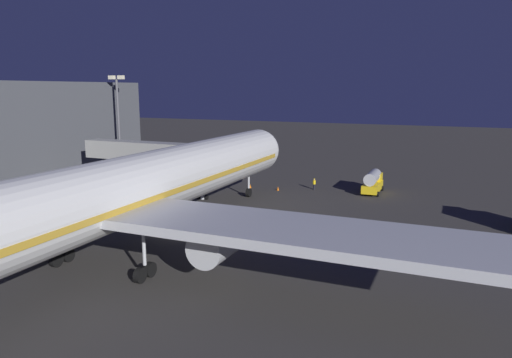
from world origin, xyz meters
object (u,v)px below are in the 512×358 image
Objects in this scene: ground_crew_near_nose_gear at (314,183)px; traffic_cone_nose_starboard at (250,186)px; fuel_tanker at (373,181)px; traffic_cone_nose_port at (278,188)px; jet_bridge at (161,152)px; apron_floodlight_mast at (119,119)px; airliner_at_gate at (111,197)px.

ground_crew_near_nose_gear is 3.01× the size of traffic_cone_nose_starboard.
fuel_tanker is 13.48m from traffic_cone_nose_port.
jet_bridge is 17.35m from traffic_cone_nose_port.
ground_crew_near_nose_gear is (8.21, 1.15, -0.74)m from fuel_tanker.
apron_floodlight_mast reaches higher than traffic_cone_nose_starboard.
jet_bridge is at bearing 33.91° from traffic_cone_nose_port.
ground_crew_near_nose_gear is 5.38m from traffic_cone_nose_port.
traffic_cone_nose_starboard is (9.07, 2.60, -0.63)m from ground_crew_near_nose_gear.
traffic_cone_nose_starboard is (-9.20, -9.14, -5.70)m from jet_bridge.
traffic_cone_nose_starboard is at bearing -86.19° from airliner_at_gate.
airliner_at_gate is 41.60m from apron_floodlight_mast.
jet_bridge reaches higher than fuel_tanker.
fuel_tanker is at bearing -167.75° from traffic_cone_nose_starboard.
apron_floodlight_mast is 41.57m from fuel_tanker.
jet_bridge is at bearing 32.74° from ground_crew_near_nose_gear.
airliner_at_gate reaches higher than ground_crew_near_nose_gear.
jet_bridge is at bearing -64.48° from airliner_at_gate.
apron_floodlight_mast is at bearing 0.79° from traffic_cone_nose_port.
traffic_cone_nose_starboard is (-23.30, -0.38, -9.43)m from apron_floodlight_mast.
fuel_tanker is (-40.58, -4.13, -8.06)m from apron_floodlight_mast.
apron_floodlight_mast reaches higher than jet_bridge.
apron_floodlight_mast is 10.03× the size of ground_crew_near_nose_gear.
fuel_tanker is at bearing -154.04° from jet_bridge.
airliner_at_gate is 124.35× the size of traffic_cone_nose_port.
airliner_at_gate reaches higher than traffic_cone_nose_starboard.
traffic_cone_nose_port is (-27.70, -0.38, -9.43)m from apron_floodlight_mast.
jet_bridge is (11.40, -23.88, 0.10)m from airliner_at_gate.
apron_floodlight_mast reaches higher than ground_crew_near_nose_gear.
fuel_tanker is 8.32m from ground_crew_near_nose_gear.
airliner_at_gate reaches higher than apron_floodlight_mast.
apron_floodlight_mast reaches higher than traffic_cone_nose_port.
apron_floodlight_mast is (25.50, -32.64, 3.84)m from airliner_at_gate.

